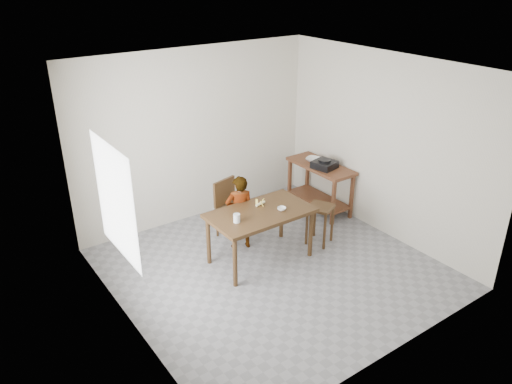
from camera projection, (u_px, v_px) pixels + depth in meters
floor at (273, 270)px, 6.79m from camera, size 4.00×4.00×0.04m
ceiling at (276, 66)px, 5.64m from camera, size 4.00×4.00×0.04m
wall_back at (195, 136)px, 7.71m from camera, size 4.00×0.04×2.70m
wall_front at (404, 246)px, 4.72m from camera, size 4.00×0.04×2.70m
wall_left at (119, 222)px, 5.15m from camera, size 0.04×4.00×2.70m
wall_right at (384, 146)px, 7.28m from camera, size 0.04×4.00×2.70m
window_pane at (115, 201)px, 5.26m from camera, size 0.02×1.10×1.30m
dining_table at (260, 236)px, 6.85m from camera, size 1.40×0.80×0.75m
prep_counter at (320, 187)px, 8.26m from camera, size 0.50×1.20×0.80m
child at (240, 213)px, 7.07m from camera, size 0.48×0.39×1.12m
dining_chair at (234, 210)px, 7.43m from camera, size 0.51×0.51×0.87m
stool at (320, 224)px, 7.30m from camera, size 0.45×0.45×0.60m
glass_tumbler at (237, 218)px, 6.40m from camera, size 0.10×0.10×0.11m
small_bowl at (282, 209)px, 6.72m from camera, size 0.14×0.14×0.04m
banana at (260, 203)px, 6.85m from camera, size 0.18×0.13×0.06m
serving_bowl at (314, 160)px, 8.21m from camera, size 0.32×0.32×0.06m
gas_burner at (325, 165)px, 7.94m from camera, size 0.40×0.40×0.11m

